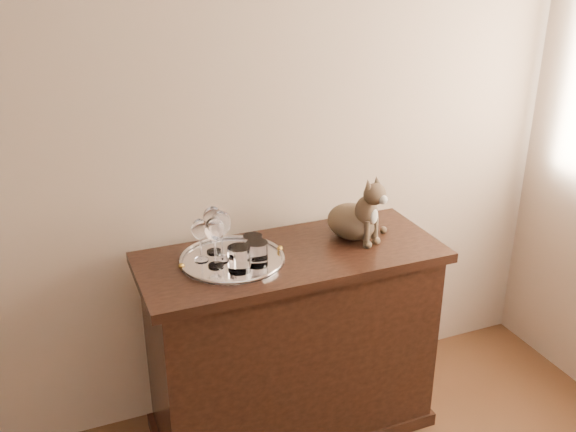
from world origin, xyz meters
The scene contains 11 objects.
wall_back centered at (0.00, 2.25, 1.35)m, with size 4.00×0.10×2.70m, color #BEA88F.
sideboard centered at (0.60, 1.94, 0.42)m, with size 1.20×0.50×0.85m, color black, non-canonical shape.
tray centered at (0.36, 1.96, 0.85)m, with size 0.40×0.40×0.01m, color silver.
wine_glass_a centered at (0.25, 2.00, 0.94)m, with size 0.06×0.06×0.17m, color white, non-canonical shape.
wine_glass_b centered at (0.32, 2.05, 0.95)m, with size 0.07×0.07×0.19m, color white, non-canonical shape.
wine_glass_c centered at (0.29, 1.93, 0.96)m, with size 0.07×0.07×0.20m, color white, non-canonical shape.
wine_glass_d centered at (0.33, 1.97, 0.96)m, with size 0.08×0.08×0.20m, color white, non-canonical shape.
tumbler_a centered at (0.44, 1.88, 0.90)m, with size 0.08×0.08×0.09m, color white.
tumbler_b centered at (0.36, 1.86, 0.91)m, with size 0.08×0.08×0.10m, color silver.
tumbler_c centered at (0.45, 1.96, 0.90)m, with size 0.07×0.07×0.08m, color silver.
cat centered at (0.88, 1.98, 0.99)m, with size 0.28×0.26×0.28m, color brown, non-canonical shape.
Camera 1 is at (-0.26, -0.13, 1.97)m, focal length 40.00 mm.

